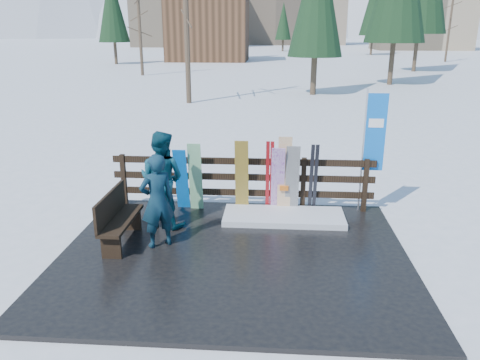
# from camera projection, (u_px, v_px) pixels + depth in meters

# --- Properties ---
(ground) EXTENTS (700.00, 700.00, 0.00)m
(ground) POSITION_uv_depth(u_px,v_px,m) (234.00, 257.00, 8.15)
(ground) COLOR white
(ground) RESTS_ON ground
(deck) EXTENTS (6.00, 5.00, 0.08)m
(deck) POSITION_uv_depth(u_px,v_px,m) (234.00, 255.00, 8.14)
(deck) COLOR black
(deck) RESTS_ON ground
(fence) EXTENTS (5.60, 0.10, 1.15)m
(fence) POSITION_uv_depth(u_px,v_px,m) (242.00, 179.00, 10.01)
(fence) COLOR black
(fence) RESTS_ON deck
(snow_patch) EXTENTS (2.45, 1.00, 0.12)m
(snow_patch) POSITION_uv_depth(u_px,v_px,m) (284.00, 217.00, 9.56)
(snow_patch) COLOR white
(snow_patch) RESTS_ON deck
(bench) EXTENTS (0.41, 1.50, 0.97)m
(bench) POSITION_uv_depth(u_px,v_px,m) (117.00, 217.00, 8.37)
(bench) COLOR black
(bench) RESTS_ON deck
(snowboard_0) EXTENTS (0.27, 0.37, 1.38)m
(snowboard_0) POSITION_uv_depth(u_px,v_px,m) (182.00, 179.00, 9.88)
(snowboard_0) COLOR blue
(snowboard_0) RESTS_ON deck
(snowboard_1) EXTENTS (0.28, 0.25, 1.50)m
(snowboard_1) POSITION_uv_depth(u_px,v_px,m) (195.00, 177.00, 9.84)
(snowboard_1) COLOR silver
(snowboard_1) RESTS_ON deck
(snowboard_2) EXTENTS (0.28, 0.29, 1.57)m
(snowboard_2) POSITION_uv_depth(u_px,v_px,m) (242.00, 176.00, 9.76)
(snowboard_2) COLOR yellow
(snowboard_2) RESTS_ON deck
(snowboard_3) EXTENTS (0.28, 0.36, 1.45)m
(snowboard_3) POSITION_uv_depth(u_px,v_px,m) (278.00, 180.00, 9.73)
(snowboard_3) COLOR white
(snowboard_3) RESTS_ON deck
(snowboard_4) EXTENTS (0.28, 0.22, 1.48)m
(snowboard_4) POSITION_uv_depth(u_px,v_px,m) (292.00, 180.00, 9.70)
(snowboard_4) COLOR black
(snowboard_4) RESTS_ON deck
(snowboard_5) EXTENTS (0.28, 0.21, 1.66)m
(snowboard_5) POSITION_uv_depth(u_px,v_px,m) (284.00, 175.00, 9.69)
(snowboard_5) COLOR white
(snowboard_5) RESTS_ON deck
(ski_pair_a) EXTENTS (0.17, 0.23, 1.55)m
(ski_pair_a) POSITION_uv_depth(u_px,v_px,m) (270.00, 176.00, 9.79)
(ski_pair_a) COLOR maroon
(ski_pair_a) RESTS_ON deck
(ski_pair_b) EXTENTS (0.17, 0.26, 1.50)m
(ski_pair_b) POSITION_uv_depth(u_px,v_px,m) (313.00, 178.00, 9.74)
(ski_pair_b) COLOR black
(ski_pair_b) RESTS_ON deck
(rental_flag) EXTENTS (0.45, 0.04, 2.60)m
(rental_flag) POSITION_uv_depth(u_px,v_px,m) (372.00, 137.00, 9.58)
(rental_flag) COLOR silver
(rental_flag) RESTS_ON deck
(person_front) EXTENTS (0.74, 0.68, 1.70)m
(person_front) POSITION_uv_depth(u_px,v_px,m) (157.00, 201.00, 8.17)
(person_front) COLOR #103C45
(person_front) RESTS_ON deck
(person_back) EXTENTS (1.09, 0.95, 1.90)m
(person_back) POSITION_uv_depth(u_px,v_px,m) (162.00, 179.00, 9.04)
(person_back) COLOR #0F4355
(person_back) RESTS_ON deck
(resort_buildings) EXTENTS (73.00, 87.60, 22.60)m
(resort_buildings) POSITION_uv_depth(u_px,v_px,m) (278.00, 5.00, 114.69)
(resort_buildings) COLOR tan
(resort_buildings) RESTS_ON ground
(trees) EXTENTS (41.92, 68.65, 13.88)m
(trees) POSITION_uv_depth(u_px,v_px,m) (316.00, 10.00, 52.90)
(trees) COLOR #382B1E
(trees) RESTS_ON ground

